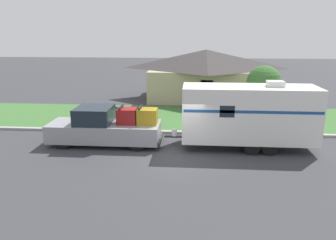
% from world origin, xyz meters
% --- Properties ---
extents(ground_plane, '(120.00, 120.00, 0.00)m').
position_xyz_m(ground_plane, '(0.00, 0.00, 0.00)').
color(ground_plane, '#38383D').
extents(curb_strip, '(80.00, 0.30, 0.14)m').
position_xyz_m(curb_strip, '(0.00, 3.75, 0.07)').
color(curb_strip, '#999993').
rests_on(curb_strip, ground_plane).
extents(lawn_strip, '(80.00, 7.00, 0.03)m').
position_xyz_m(lawn_strip, '(0.00, 7.40, 0.01)').
color(lawn_strip, '#3D6B33').
rests_on(lawn_strip, ground_plane).
extents(house_across_street, '(10.42, 7.17, 4.30)m').
position_xyz_m(house_across_street, '(1.77, 14.50, 2.23)').
color(house_across_street, tan).
rests_on(house_across_street, ground_plane).
extents(pickup_truck, '(5.95, 2.08, 2.09)m').
position_xyz_m(pickup_truck, '(-3.85, 1.57, 0.93)').
color(pickup_truck, black).
rests_on(pickup_truck, ground_plane).
extents(travel_trailer, '(7.60, 2.25, 3.49)m').
position_xyz_m(travel_trailer, '(3.53, 1.57, 1.82)').
color(travel_trailer, black).
rests_on(travel_trailer, ground_plane).
extents(mailbox, '(0.48, 0.20, 1.38)m').
position_xyz_m(mailbox, '(-3.79, 4.40, 1.06)').
color(mailbox, brown).
rests_on(mailbox, ground_plane).
extents(tree_in_yard, '(2.12, 2.12, 3.81)m').
position_xyz_m(tree_in_yard, '(5.07, 5.95, 2.73)').
color(tree_in_yard, brown).
rests_on(tree_in_yard, ground_plane).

